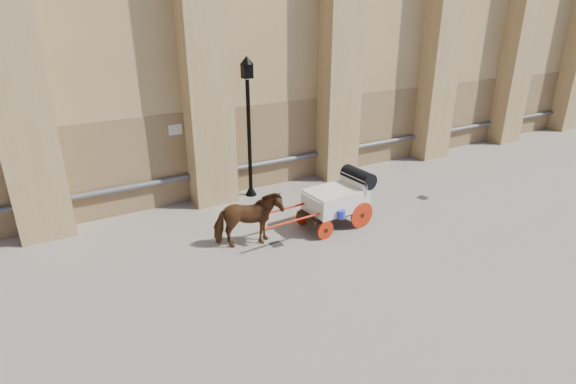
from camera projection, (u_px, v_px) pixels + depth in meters
ground at (294, 237)px, 12.71m from camera, size 90.00×90.00×0.00m
horse at (248, 220)px, 11.97m from camera, size 1.95×1.18×1.53m
carriage at (339, 197)px, 13.15m from camera, size 3.74×1.37×1.62m
street_lamp at (249, 124)px, 14.69m from camera, size 0.44×0.44×4.66m
drain_grate_near at (276, 244)px, 12.32m from camera, size 0.33×0.33×0.01m
drain_grate_far at (423, 198)px, 15.38m from camera, size 0.40×0.40×0.01m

